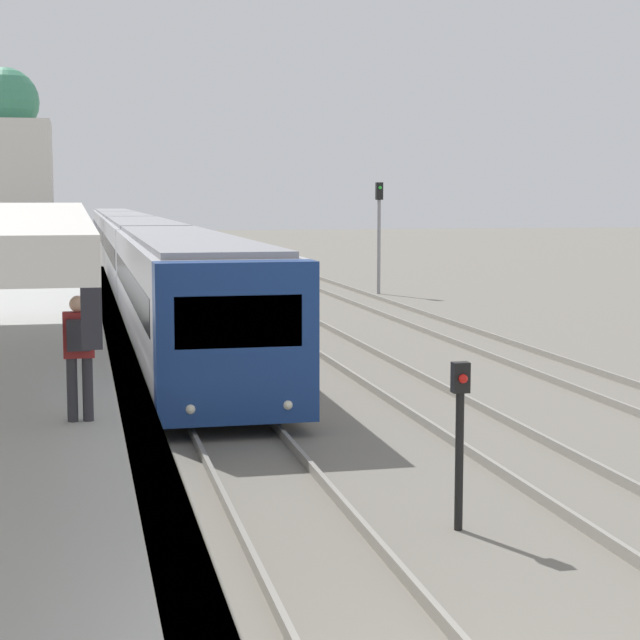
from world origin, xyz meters
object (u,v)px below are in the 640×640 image
person_on_platform (79,348)px  train_near (132,245)px  signal_post_near (460,428)px  signal_mast_far (379,223)px

person_on_platform → train_near: size_ratio=0.02×
train_near → signal_post_near: train_near is taller
train_near → signal_post_near: 39.95m
train_near → signal_post_near: bearing=-87.3°
person_on_platform → signal_post_near: person_on_platform is taller
person_on_platform → signal_mast_far: (11.92, 27.66, 0.90)m
person_on_platform → train_near: 37.47m
signal_post_near → signal_mast_far: bearing=75.9°
signal_post_near → signal_mast_far: 31.16m
signal_post_near → person_on_platform: bearing=149.9°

